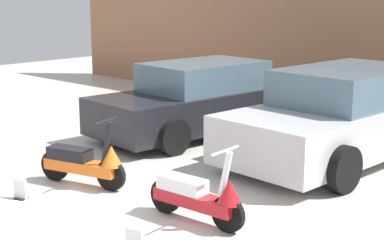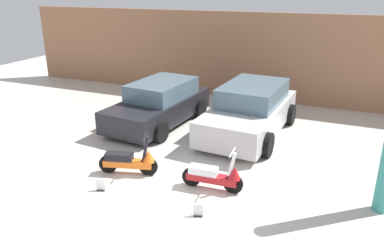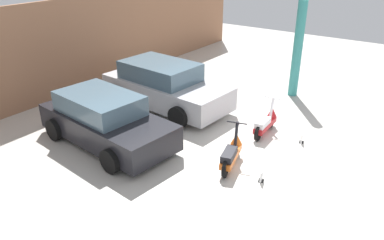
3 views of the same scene
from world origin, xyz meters
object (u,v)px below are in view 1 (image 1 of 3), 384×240
Objects in this scene: scooter_front_left at (85,162)px; car_rear_left at (197,100)px; placard_near_left_scooter at (20,190)px; car_rear_center at (342,116)px; scooter_front_right at (199,195)px.

car_rear_left reaches higher than scooter_front_left.
placard_near_left_scooter is (-0.20, -0.88, -0.23)m from scooter_front_left.
scooter_front_left is 4.03m from car_rear_center.
scooter_front_left is at bearing 178.72° from scooter_front_right.
placard_near_left_scooter is at bearing -118.27° from scooter_front_left.
car_rear_left is (-0.93, 3.26, 0.29)m from scooter_front_left.
placard_near_left_scooter is (-2.21, -0.96, -0.22)m from scooter_front_right.
car_rear_center reaches higher than scooter_front_right.
car_rear_left is 4.24m from placard_near_left_scooter.
scooter_front_right is 0.31× the size of car_rear_center.
car_rear_left is at bearing 90.42° from scooter_front_left.
car_rear_center is 4.93m from placard_near_left_scooter.
scooter_front_left is 0.31× the size of car_rear_center.
car_rear_center reaches higher than scooter_front_left.
scooter_front_right is at bearing 6.26° from car_rear_center.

